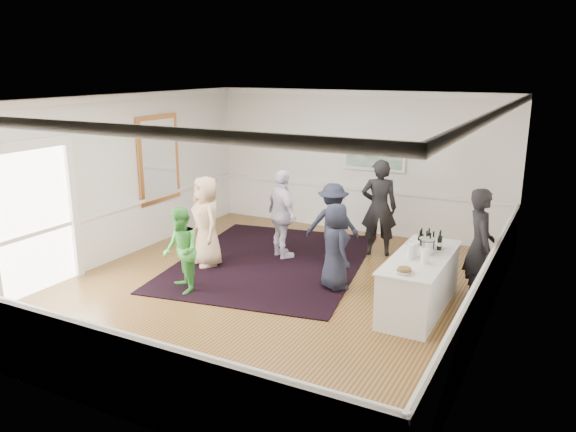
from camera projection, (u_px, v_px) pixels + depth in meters
The scene contains 23 objects.
floor at pixel (272, 288), 9.68m from camera, with size 8.00×8.00×0.00m, color olive.
ceiling at pixel (270, 99), 8.85m from camera, with size 7.00×8.00×0.02m, color white.
wall_left at pixel (113, 179), 10.83m from camera, with size 0.02×8.00×3.20m, color white.
wall_right at pixel (493, 225), 7.69m from camera, with size 0.02×8.00×3.20m, color white.
wall_back at pixel (358, 162), 12.69m from camera, with size 7.00×0.02×3.20m, color white.
wall_front at pixel (83, 275), 5.84m from camera, with size 7.00×0.02×3.20m, color white.
wainscoting at pixel (272, 261), 9.55m from camera, with size 7.00×8.00×1.00m, color white, non-canonical shape.
mirror at pixel (159, 159), 11.87m from camera, with size 0.05×1.25×1.85m.
doorway at pixel (32, 210), 9.23m from camera, with size 0.10×1.78×2.56m.
landscape_painting at pixel (374, 156), 12.41m from camera, with size 1.44×0.06×0.66m.
area_rug at pixel (271, 262), 10.95m from camera, with size 3.41×4.48×0.02m, color black.
serving_table at pixel (420, 283), 8.73m from camera, with size 0.83×2.17×0.88m.
bartender at pixel (480, 246), 8.91m from camera, with size 0.68×0.45×1.87m, color black.
guest_tan at pixel (206, 222), 10.58m from camera, with size 0.85×0.55×1.73m, color tan.
guest_green at pixel (181, 250), 9.34m from camera, with size 0.71×0.55×1.46m, color green.
guest_lilac at pixel (282, 215), 11.00m from camera, with size 1.04×0.43×1.77m, color white.
guest_dark_a at pixel (333, 224), 10.74m from camera, with size 1.01×0.58×1.57m, color #1B1E2E.
guest_dark_b at pixel (379, 208), 11.16m from camera, with size 0.71×0.47×1.95m, color black.
guest_navy at pixel (335, 246), 9.50m from camera, with size 0.73×0.48×1.50m, color #1B1E2E.
wine_bottles at pixel (430, 239), 8.96m from camera, with size 0.38×0.32×0.31m.
juice_pitchers at pixel (416, 252), 8.44m from camera, with size 0.36×0.36×0.24m.
ice_bucket at pixel (427, 247), 8.70m from camera, with size 0.26×0.26×0.24m, color silver.
nut_bowl at pixel (404, 271), 7.89m from camera, with size 0.24×0.24×0.08m.
Camera 1 is at (4.44, -7.86, 3.71)m, focal length 35.00 mm.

